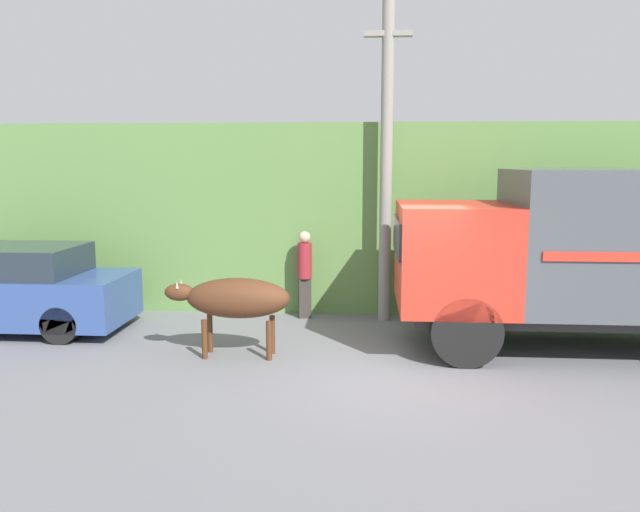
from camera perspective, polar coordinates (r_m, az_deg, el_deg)
ground_plane at (r=9.51m, az=5.92°, el=-10.55°), size 60.00×60.00×0.00m
hillside_embankment at (r=15.39m, az=5.39°, el=4.21°), size 32.00×5.60×3.89m
building_backdrop at (r=14.56m, az=-9.34°, el=1.37°), size 5.96×2.70×2.59m
cargo_truck at (r=11.11m, az=23.84°, el=0.45°), size 6.13×2.38×2.99m
brown_cow at (r=10.08m, az=-7.77°, el=-3.90°), size 2.03×0.65×1.28m
parked_suv at (r=12.92m, az=-26.57°, el=-2.76°), size 4.45×1.81×1.59m
pedestrian_on_hill at (r=12.44m, az=-1.41°, el=-1.21°), size 0.35×0.35×1.75m
utility_pole at (r=12.16m, az=6.08°, el=9.07°), size 0.90×0.23×6.22m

